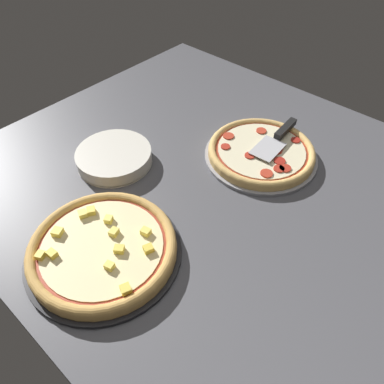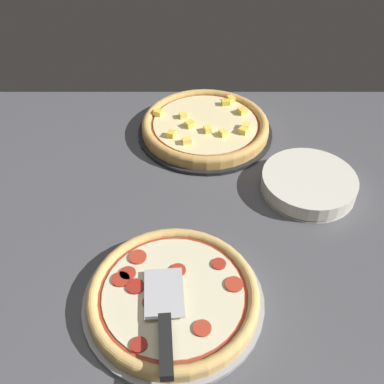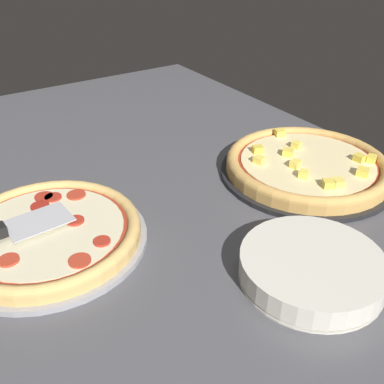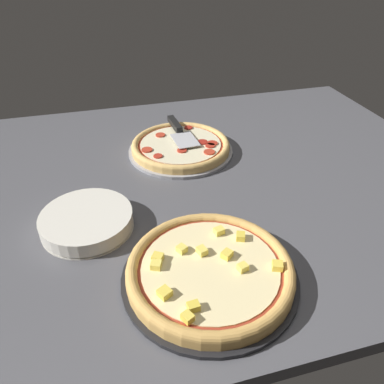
# 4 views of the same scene
# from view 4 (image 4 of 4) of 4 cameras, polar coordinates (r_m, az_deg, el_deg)

# --- Properties ---
(ground_plane) EXTENTS (1.55, 1.20, 0.04)m
(ground_plane) POSITION_cam_4_polar(r_m,az_deg,el_deg) (1.12, 2.68, 1.60)
(ground_plane) COLOR #4C4C51
(pizza_pan_front) EXTENTS (0.34, 0.34, 0.01)m
(pizza_pan_front) POSITION_cam_4_polar(r_m,az_deg,el_deg) (1.24, -1.73, 6.34)
(pizza_pan_front) COLOR #939399
(pizza_pan_front) RESTS_ON ground_plane
(pizza_front) EXTENTS (0.32, 0.32, 0.03)m
(pizza_front) POSITION_cam_4_polar(r_m,az_deg,el_deg) (1.23, -1.74, 7.10)
(pizza_front) COLOR #DBAD60
(pizza_front) RESTS_ON pizza_pan_front
(pizza_pan_back) EXTENTS (0.37, 0.37, 0.01)m
(pizza_pan_back) POSITION_cam_4_polar(r_m,az_deg,el_deg) (0.80, 2.72, -12.75)
(pizza_pan_back) COLOR black
(pizza_pan_back) RESTS_ON ground_plane
(pizza_back) EXTENTS (0.35, 0.35, 0.04)m
(pizza_back) POSITION_cam_4_polar(r_m,az_deg,el_deg) (0.79, 2.75, -11.69)
(pizza_back) COLOR tan
(pizza_back) RESTS_ON pizza_pan_back
(serving_spatula) EXTENTS (0.08, 0.22, 0.02)m
(serving_spatula) POSITION_cam_4_polar(r_m,az_deg,el_deg) (1.30, -2.22, 9.70)
(serving_spatula) COLOR #B7B7BC
(serving_spatula) RESTS_ON pizza_front
(plate_stack) EXTENTS (0.22, 0.22, 0.04)m
(plate_stack) POSITION_cam_4_polar(r_m,az_deg,el_deg) (0.95, -15.73, -4.30)
(plate_stack) COLOR silver
(plate_stack) RESTS_ON ground_plane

